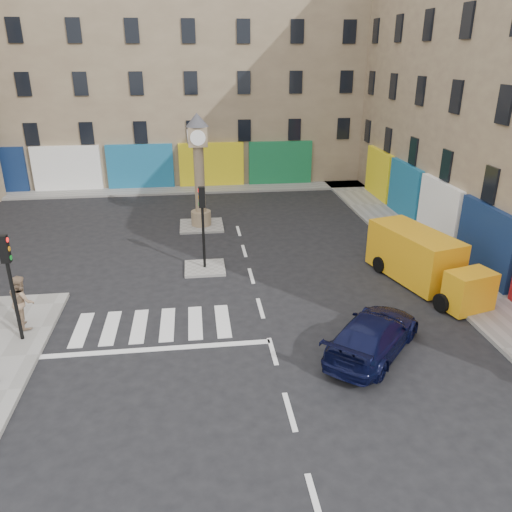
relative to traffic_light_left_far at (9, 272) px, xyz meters
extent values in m
plane|color=black|center=(8.30, -2.60, -2.62)|extent=(120.00, 120.00, 0.00)
cube|color=gray|center=(17.00, 7.40, -2.55)|extent=(2.60, 30.00, 0.15)
cube|color=gray|center=(4.30, 19.60, -2.55)|extent=(32.00, 2.40, 0.15)
cube|color=gray|center=(6.30, 5.40, -2.56)|extent=(1.80, 1.80, 0.12)
cube|color=gray|center=(6.30, 11.40, -2.56)|extent=(2.40, 2.40, 0.12)
cube|color=gray|center=(4.30, 25.40, 5.88)|extent=(32.00, 10.00, 17.00)
cylinder|color=black|center=(0.00, 0.00, -1.07)|extent=(0.12, 0.12, 2.80)
cube|color=black|center=(0.00, 0.00, 0.78)|extent=(0.28, 0.22, 0.90)
cylinder|color=black|center=(6.30, 5.40, -1.10)|extent=(0.12, 0.12, 2.80)
cube|color=black|center=(6.30, 5.40, 0.75)|extent=(0.28, 0.22, 0.90)
cylinder|color=#9B8766|center=(6.30, 11.40, -2.10)|extent=(1.10, 1.10, 0.80)
cylinder|color=#9B8766|center=(6.30, 11.40, 0.10)|extent=(0.56, 0.56, 3.60)
cube|color=#9B8766|center=(6.30, 11.40, 2.40)|extent=(1.00, 1.00, 1.00)
cylinder|color=white|center=(6.30, 10.88, 2.40)|extent=(0.80, 0.06, 0.80)
cone|color=#333338|center=(6.30, 11.40, 3.25)|extent=(1.20, 1.20, 0.70)
imported|color=black|center=(11.50, -2.06, -1.95)|extent=(4.47, 4.71, 1.34)
cube|color=orange|center=(15.16, 3.31, -1.50)|extent=(2.86, 4.64, 2.07)
cube|color=orange|center=(16.00, 0.18, -1.77)|extent=(1.93, 1.49, 1.53)
cube|color=black|center=(16.01, 0.14, -1.41)|extent=(1.69, 1.18, 0.63)
cylinder|color=black|center=(15.04, 0.30, -2.26)|extent=(0.40, 0.75, 0.72)
cylinder|color=black|center=(16.78, 0.76, -2.26)|extent=(0.40, 0.75, 0.72)
cylinder|color=black|center=(14.01, 4.12, -2.26)|extent=(0.40, 0.75, 0.72)
cylinder|color=black|center=(15.75, 4.59, -2.26)|extent=(0.40, 0.75, 0.72)
imported|color=#92745A|center=(-0.12, 0.89, -1.51)|extent=(1.09, 1.17, 1.91)
camera|label=1|loc=(6.00, -15.40, 6.48)|focal=35.00mm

